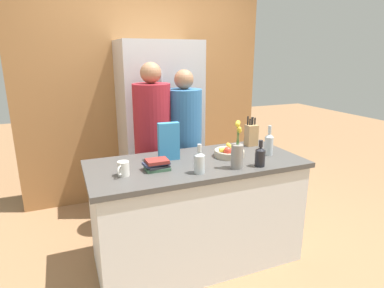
{
  "coord_description": "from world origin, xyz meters",
  "views": [
    {
      "loc": [
        -0.96,
        -2.23,
        1.71
      ],
      "look_at": [
        0.0,
        0.1,
        1.0
      ],
      "focal_mm": 30.0,
      "sensor_mm": 36.0,
      "label": 1
    }
  ],
  "objects_px": {
    "bottle_vinegar": "(199,162)",
    "person_in_blue": "(184,141)",
    "coffee_mug": "(123,169)",
    "book_stack": "(157,165)",
    "refrigerator": "(160,126)",
    "flower_vase": "(237,153)",
    "knife_block": "(251,135)",
    "bottle_oil": "(269,143)",
    "cereal_box": "(169,141)",
    "bottle_wine": "(260,156)",
    "fruit_bowl": "(229,152)",
    "person_at_sink": "(153,140)"
  },
  "relations": [
    {
      "from": "bottle_vinegar",
      "to": "person_in_blue",
      "type": "bearing_deg",
      "value": 75.95
    },
    {
      "from": "flower_vase",
      "to": "bottle_wine",
      "type": "distance_m",
      "value": 0.19
    },
    {
      "from": "cereal_box",
      "to": "bottle_wine",
      "type": "relative_size",
      "value": 1.49
    },
    {
      "from": "person_in_blue",
      "to": "bottle_vinegar",
      "type": "bearing_deg",
      "value": -76.6
    },
    {
      "from": "knife_block",
      "to": "bottle_oil",
      "type": "bearing_deg",
      "value": -94.14
    },
    {
      "from": "refrigerator",
      "to": "bottle_vinegar",
      "type": "xyz_separation_m",
      "value": [
        -0.14,
        -1.44,
        0.04
      ]
    },
    {
      "from": "refrigerator",
      "to": "coffee_mug",
      "type": "bearing_deg",
      "value": -117.02
    },
    {
      "from": "bottle_vinegar",
      "to": "person_at_sink",
      "type": "relative_size",
      "value": 0.13
    },
    {
      "from": "refrigerator",
      "to": "flower_vase",
      "type": "relative_size",
      "value": 5.1
    },
    {
      "from": "book_stack",
      "to": "person_in_blue",
      "type": "distance_m",
      "value": 0.83
    },
    {
      "from": "refrigerator",
      "to": "cereal_box",
      "type": "height_order",
      "value": "refrigerator"
    },
    {
      "from": "cereal_box",
      "to": "bottle_oil",
      "type": "relative_size",
      "value": 1.21
    },
    {
      "from": "bottle_oil",
      "to": "person_at_sink",
      "type": "distance_m",
      "value": 1.07
    },
    {
      "from": "refrigerator",
      "to": "person_at_sink",
      "type": "xyz_separation_m",
      "value": [
        -0.24,
        -0.57,
        -0.0
      ]
    },
    {
      "from": "refrigerator",
      "to": "knife_block",
      "type": "height_order",
      "value": "refrigerator"
    },
    {
      "from": "refrigerator",
      "to": "book_stack",
      "type": "relative_size",
      "value": 9.44
    },
    {
      "from": "knife_block",
      "to": "bottle_vinegar",
      "type": "distance_m",
      "value": 0.89
    },
    {
      "from": "fruit_bowl",
      "to": "bottle_vinegar",
      "type": "distance_m",
      "value": 0.47
    },
    {
      "from": "book_stack",
      "to": "person_at_sink",
      "type": "bearing_deg",
      "value": 76.68
    },
    {
      "from": "coffee_mug",
      "to": "book_stack",
      "type": "bearing_deg",
      "value": 6.46
    },
    {
      "from": "flower_vase",
      "to": "cereal_box",
      "type": "height_order",
      "value": "flower_vase"
    },
    {
      "from": "book_stack",
      "to": "bottle_oil",
      "type": "relative_size",
      "value": 0.78
    },
    {
      "from": "fruit_bowl",
      "to": "flower_vase",
      "type": "relative_size",
      "value": 0.69
    },
    {
      "from": "coffee_mug",
      "to": "person_at_sink",
      "type": "distance_m",
      "value": 0.83
    },
    {
      "from": "refrigerator",
      "to": "flower_vase",
      "type": "bearing_deg",
      "value": -83.58
    },
    {
      "from": "person_at_sink",
      "to": "knife_block",
      "type": "bearing_deg",
      "value": -6.78
    },
    {
      "from": "bottle_oil",
      "to": "person_at_sink",
      "type": "height_order",
      "value": "person_at_sink"
    },
    {
      "from": "cereal_box",
      "to": "bottle_vinegar",
      "type": "height_order",
      "value": "cereal_box"
    },
    {
      "from": "coffee_mug",
      "to": "book_stack",
      "type": "xyz_separation_m",
      "value": [
        0.25,
        0.03,
        -0.01
      ]
    },
    {
      "from": "knife_block",
      "to": "bottle_oil",
      "type": "distance_m",
      "value": 0.31
    },
    {
      "from": "fruit_bowl",
      "to": "bottle_vinegar",
      "type": "bearing_deg",
      "value": -146.01
    },
    {
      "from": "flower_vase",
      "to": "coffee_mug",
      "type": "xyz_separation_m",
      "value": [
        -0.82,
        0.16,
        -0.07
      ]
    },
    {
      "from": "person_at_sink",
      "to": "person_in_blue",
      "type": "relative_size",
      "value": 1.04
    },
    {
      "from": "cereal_box",
      "to": "bottle_oil",
      "type": "bearing_deg",
      "value": -13.58
    },
    {
      "from": "book_stack",
      "to": "person_at_sink",
      "type": "relative_size",
      "value": 0.12
    },
    {
      "from": "cereal_box",
      "to": "bottle_wine",
      "type": "bearing_deg",
      "value": -35.18
    },
    {
      "from": "bottle_vinegar",
      "to": "flower_vase",
      "type": "bearing_deg",
      "value": -2.03
    },
    {
      "from": "cereal_box",
      "to": "bottle_wine",
      "type": "xyz_separation_m",
      "value": [
        0.59,
        -0.42,
        -0.07
      ]
    },
    {
      "from": "cereal_box",
      "to": "person_at_sink",
      "type": "relative_size",
      "value": 0.19
    },
    {
      "from": "book_stack",
      "to": "person_in_blue",
      "type": "xyz_separation_m",
      "value": [
        0.48,
        0.68,
        -0.04
      ]
    },
    {
      "from": "refrigerator",
      "to": "fruit_bowl",
      "type": "distance_m",
      "value": 1.2
    },
    {
      "from": "fruit_bowl",
      "to": "bottle_oil",
      "type": "xyz_separation_m",
      "value": [
        0.33,
        -0.08,
        0.06
      ]
    },
    {
      "from": "cereal_box",
      "to": "book_stack",
      "type": "distance_m",
      "value": 0.28
    },
    {
      "from": "knife_block",
      "to": "person_at_sink",
      "type": "height_order",
      "value": "person_at_sink"
    },
    {
      "from": "coffee_mug",
      "to": "bottle_wine",
      "type": "xyz_separation_m",
      "value": [
        1.0,
        -0.19,
        0.03
      ]
    },
    {
      "from": "cereal_box",
      "to": "bottle_oil",
      "type": "xyz_separation_m",
      "value": [
        0.82,
        -0.2,
        -0.05
      ]
    },
    {
      "from": "bottle_wine",
      "to": "bottle_vinegar",
      "type": "bearing_deg",
      "value": 175.32
    },
    {
      "from": "refrigerator",
      "to": "person_in_blue",
      "type": "bearing_deg",
      "value": -82.62
    },
    {
      "from": "bottle_wine",
      "to": "person_at_sink",
      "type": "bearing_deg",
      "value": 122.78
    },
    {
      "from": "bottle_oil",
      "to": "person_in_blue",
      "type": "bearing_deg",
      "value": 126.64
    }
  ]
}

